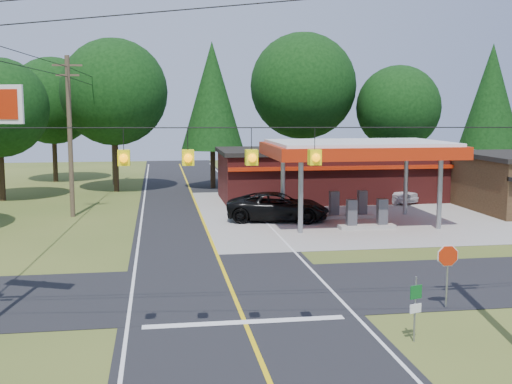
{
  "coord_description": "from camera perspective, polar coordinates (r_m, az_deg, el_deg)",
  "views": [
    {
      "loc": [
        -2.67,
        -23.18,
        6.84
      ],
      "look_at": [
        2.0,
        7.0,
        2.8
      ],
      "focal_mm": 45.0,
      "sensor_mm": 36.0,
      "label": 1
    }
  ],
  "objects": [
    {
      "name": "overhead_beacons",
      "position": [
        17.27,
        -3.26,
        5.44
      ],
      "size": [
        17.04,
        2.04,
        1.03
      ],
      "color": "black",
      "rests_on": "ground"
    },
    {
      "name": "lane_center_yellow",
      "position": [
        24.31,
        -2.16,
        -8.75
      ],
      "size": [
        0.15,
        110.0,
        0.0
      ],
      "primitive_type": "cube",
      "color": "yellow",
      "rests_on": "main_highway"
    },
    {
      "name": "gas_canopy",
      "position": [
        38.1,
        9.08,
        3.57
      ],
      "size": [
        10.6,
        7.4,
        4.88
      ],
      "color": "gray",
      "rests_on": "ground"
    },
    {
      "name": "sedan_car",
      "position": [
        47.58,
        11.68,
        0.07
      ],
      "size": [
        6.19,
        6.19,
        1.58
      ],
      "primitive_type": "imported",
      "rotation": [
        0.0,
        0.0,
        0.45
      ],
      "color": "white",
      "rests_on": "ground"
    },
    {
      "name": "ground",
      "position": [
        24.32,
        -2.16,
        -8.81
      ],
      "size": [
        120.0,
        120.0,
        0.0
      ],
      "primitive_type": "plane",
      "color": "#41551E",
      "rests_on": "ground"
    },
    {
      "name": "suv_car",
      "position": [
        38.82,
        1.96,
        -1.34
      ],
      "size": [
        7.36,
        7.36,
        1.71
      ],
      "primitive_type": "imported",
      "rotation": [
        0.0,
        0.0,
        1.35
      ],
      "color": "black",
      "rests_on": "ground"
    },
    {
      "name": "utility_pole_north",
      "position": [
        58.34,
        -12.61,
        5.3
      ],
      "size": [
        0.3,
        0.3,
        9.5
      ],
      "color": "#473828",
      "rests_on": "ground"
    },
    {
      "name": "route_sign_post",
      "position": [
        19.52,
        13.99,
        -9.61
      ],
      "size": [
        0.39,
        0.14,
        1.97
      ],
      "color": "gray",
      "rests_on": "ground"
    },
    {
      "name": "utility_pole_far_left",
      "position": [
        41.56,
        -16.22,
        4.98
      ],
      "size": [
        1.8,
        0.3,
        10.0
      ],
      "color": "#473828",
      "rests_on": "ground"
    },
    {
      "name": "cross_road",
      "position": [
        24.31,
        -2.16,
        -8.77
      ],
      "size": [
        70.0,
        7.0,
        0.02
      ],
      "primitive_type": "cube",
      "color": "black",
      "rests_on": "ground"
    },
    {
      "name": "treeline_backdrop",
      "position": [
        47.32,
        -4.61,
        8.3
      ],
      "size": [
        70.27,
        51.59,
        13.3
      ],
      "color": "#332316",
      "rests_on": "ground"
    },
    {
      "name": "octagonal_stop_sign",
      "position": [
        22.78,
        16.68,
        -5.91
      ],
      "size": [
        0.79,
        0.09,
        2.25
      ],
      "color": "gray",
      "rests_on": "ground"
    },
    {
      "name": "convenience_store",
      "position": [
        48.12,
        6.52,
        1.61
      ],
      "size": [
        16.4,
        7.55,
        3.8
      ],
      "color": "maroon",
      "rests_on": "ground"
    },
    {
      "name": "main_highway",
      "position": [
        24.31,
        -2.16,
        -8.78
      ],
      "size": [
        8.0,
        120.0,
        0.02
      ],
      "primitive_type": "cube",
      "color": "black",
      "rests_on": "ground"
    }
  ]
}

